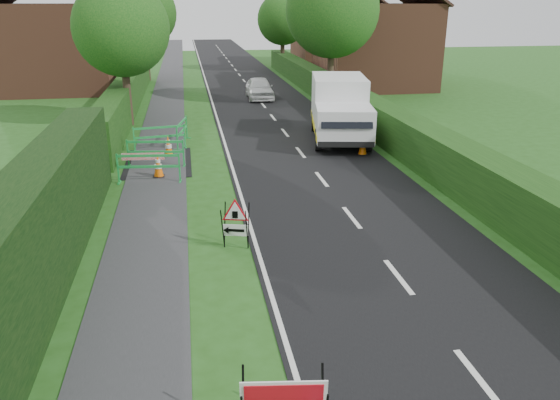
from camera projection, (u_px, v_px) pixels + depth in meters
ground at (295, 312)px, 10.55m from camera, size 120.00×120.00×0.00m
road_surface at (241, 77)px, 43.35m from camera, size 6.00×90.00×0.02m
footpath at (170, 78)px, 42.48m from camera, size 2.00×90.00×0.02m
hedge_west_near at (21, 337)px, 9.76m from camera, size 1.10×18.00×2.50m
hedge_west_far at (129, 110)px, 30.13m from camera, size 1.00×24.00×1.80m
hedge_east at (363, 125)px, 26.39m from camera, size 1.20×50.00×1.50m
house_west at (57, 46)px, 35.75m from camera, size 7.50×7.40×7.88m
house_east_a at (374, 44)px, 37.21m from camera, size 7.50×7.40×7.88m
house_east_b at (335, 33)px, 50.33m from camera, size 7.50×7.40×7.88m
tree_nw at (121, 28)px, 24.95m from camera, size 4.40×4.40×6.70m
tree_ne at (332, 10)px, 30.15m from camera, size 5.20×5.20×7.79m
tree_fw at (143, 13)px, 39.64m from camera, size 4.80×4.80×7.24m
tree_fe at (283, 19)px, 45.29m from camera, size 4.20×4.20×6.33m
triangle_sign at (234, 220)px, 13.00m from camera, size 0.91×0.91×1.08m
works_van at (340, 108)px, 23.29m from camera, size 3.21×5.99×2.60m
traffic_cone_0 at (363, 145)px, 21.20m from camera, size 0.38×0.38×0.79m
traffic_cone_1 at (348, 134)px, 22.96m from camera, size 0.38×0.38×0.79m
traffic_cone_2 at (333, 123)px, 25.07m from camera, size 0.38×0.38×0.79m
traffic_cone_3 at (158, 166)px, 18.52m from camera, size 0.38×0.38×0.79m
traffic_cone_4 at (168, 146)px, 21.07m from camera, size 0.38×0.38×0.79m
ped_barrier_0 at (148, 164)px, 17.85m from camera, size 2.09×0.58×1.00m
ped_barrier_1 at (155, 150)px, 19.60m from camera, size 2.09×0.65×1.00m
ped_barrier_2 at (160, 135)px, 21.82m from camera, size 2.09×0.66×1.00m
ped_barrier_3 at (182, 129)px, 22.73m from camera, size 0.74×2.09×1.00m
redwhite_plank at (144, 168)px, 19.58m from camera, size 1.50×0.17×0.25m
hatchback_car at (259, 88)px, 33.35m from camera, size 1.62×3.81×1.29m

